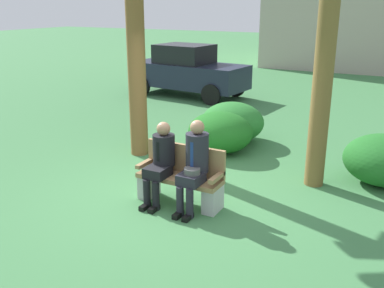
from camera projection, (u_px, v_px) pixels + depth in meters
name	position (u px, v px, depth m)	size (l,w,h in m)	color
ground_plane	(171.00, 196.00, 7.07)	(80.00, 80.00, 0.00)	#407D48
park_bench	(181.00, 178.00, 6.73)	(1.33, 0.44, 0.90)	#99754C
seated_man_left	(161.00, 159.00, 6.66)	(0.34, 0.72, 1.26)	black
seated_man_right	(194.00, 162.00, 6.39)	(0.34, 0.72, 1.36)	#23232D
shrub_near_bench	(233.00, 122.00, 9.77)	(1.40, 1.29, 0.88)	#2B7B2F
shrub_mid_lawn	(220.00, 132.00, 9.04)	(1.35, 1.24, 0.84)	#1F6B21
parked_car_near	(187.00, 71.00, 14.46)	(4.03, 2.02, 1.68)	#1E2338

